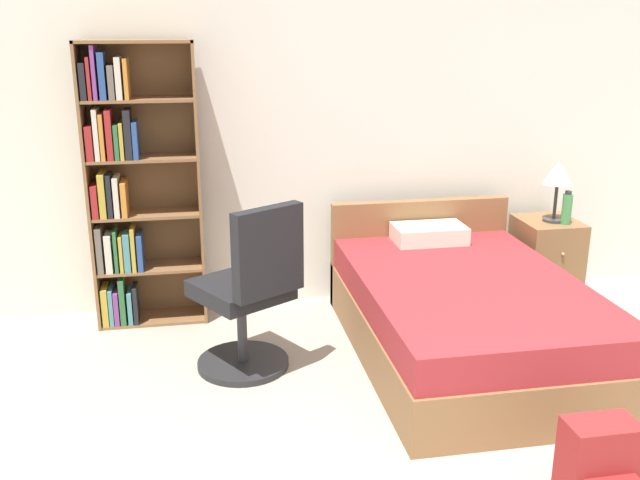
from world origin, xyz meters
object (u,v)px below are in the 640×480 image
object	(u,v)px
office_chair	(250,296)
water_bottle	(567,209)
table_lamp	(558,176)
backpack_red	(599,467)
nightstand	(545,260)
bookshelf	(130,187)
bed	(462,313)

from	to	relation	value
office_chair	water_bottle	xyz separation A→B (m)	(2.33, 0.67, 0.24)
table_lamp	backpack_red	world-z (taller)	table_lamp
nightstand	water_bottle	world-z (taller)	water_bottle
bookshelf	table_lamp	distance (m)	2.99
office_chair	table_lamp	world-z (taller)	table_lamp
bookshelf	bed	xyz separation A→B (m)	(2.03, -0.88, -0.69)
table_lamp	water_bottle	size ratio (longest dim) A/B	1.82
water_bottle	table_lamp	bearing A→B (deg)	119.48
table_lamp	water_bottle	distance (m)	0.24
nightstand	bed	bearing A→B (deg)	-141.23
bed	backpack_red	xyz separation A→B (m)	(0.04, -1.52, -0.08)
office_chair	table_lamp	size ratio (longest dim) A/B	2.37
bed	water_bottle	world-z (taller)	water_bottle
table_lamp	water_bottle	world-z (taller)	table_lamp
bed	nightstand	xyz separation A→B (m)	(0.94, 0.76, 0.04)
nightstand	table_lamp	size ratio (longest dim) A/B	1.38
bookshelf	bed	size ratio (longest dim) A/B	0.95
table_lamp	bookshelf	bearing A→B (deg)	177.13
office_chair	table_lamp	xyz separation A→B (m)	(2.29, 0.75, 0.47)
bookshelf	bed	distance (m)	2.32
bed	nightstand	size ratio (longest dim) A/B	3.28
bed	nightstand	bearing A→B (deg)	38.77
bookshelf	nightstand	xyz separation A→B (m)	(2.97, -0.12, -0.65)
water_bottle	office_chair	bearing A→B (deg)	-164.02
nightstand	office_chair	bearing A→B (deg)	-160.98
table_lamp	backpack_red	distance (m)	2.55
backpack_red	bed	bearing A→B (deg)	91.34
bookshelf	nightstand	world-z (taller)	bookshelf
bookshelf	water_bottle	world-z (taller)	bookshelf
water_bottle	backpack_red	xyz separation A→B (m)	(-0.97, -2.16, -0.54)
bed	backpack_red	bearing A→B (deg)	-88.66
office_chair	water_bottle	bearing A→B (deg)	15.98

